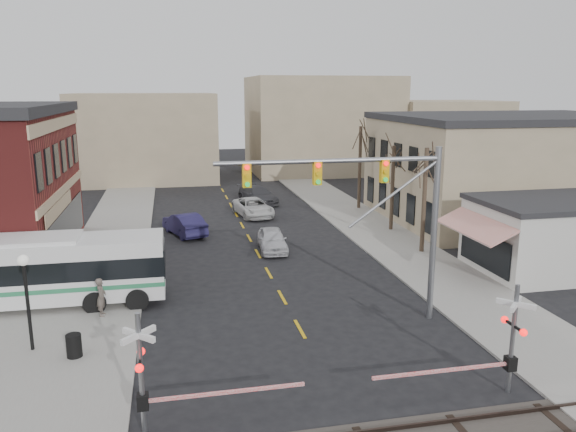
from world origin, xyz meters
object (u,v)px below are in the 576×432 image
at_px(car_b, 184,224).
at_px(pedestrian_near, 101,297).
at_px(rr_crossing_west, 156,374).
at_px(pedestrian_far, 57,286).
at_px(rr_crossing_east, 501,341).
at_px(car_d, 258,195).
at_px(transit_bus, 25,271).
at_px(trash_bin, 74,346).
at_px(street_lamp, 25,282).
at_px(car_c, 253,207).
at_px(car_a, 272,240).
at_px(traffic_signal_mast, 378,200).

relative_size(car_b, pedestrian_near, 2.73).
relative_size(rr_crossing_west, pedestrian_far, 3.24).
bearing_deg(pedestrian_near, rr_crossing_east, -121.11).
bearing_deg(pedestrian_near, car_d, -20.74).
relative_size(rr_crossing_west, rr_crossing_east, 1.00).
height_order(transit_bus, car_b, transit_bus).
relative_size(trash_bin, car_b, 0.19).
bearing_deg(street_lamp, rr_crossing_east, -22.05).
bearing_deg(car_c, pedestrian_near, -125.98).
relative_size(car_b, car_d, 0.91).
bearing_deg(car_a, pedestrian_far, -144.86).
bearing_deg(car_d, car_b, -140.83).
bearing_deg(rr_crossing_west, trash_bin, 120.43).
xyz_separation_m(trash_bin, car_a, (10.43, 13.50, 0.16)).
distance_m(car_b, pedestrian_far, 14.25).
distance_m(rr_crossing_east, pedestrian_near, 17.41).
xyz_separation_m(transit_bus, traffic_signal_mast, (15.87, -5.15, 3.84)).
xyz_separation_m(rr_crossing_west, pedestrian_far, (-5.00, 11.88, -0.98)).
distance_m(traffic_signal_mast, car_d, 28.78).
xyz_separation_m(rr_crossing_east, trash_bin, (-14.94, 5.76, -1.39)).
relative_size(traffic_signal_mast, trash_bin, 10.79).
xyz_separation_m(transit_bus, pedestrian_far, (1.33, 0.14, -0.92)).
relative_size(rr_crossing_east, pedestrian_near, 3.08).
bearing_deg(pedestrian_far, car_a, -38.34).
bearing_deg(trash_bin, car_a, 52.32).
distance_m(transit_bus, car_b, 15.07).
height_order(traffic_signal_mast, rr_crossing_west, traffic_signal_mast).
relative_size(car_b, car_c, 0.92).
bearing_deg(pedestrian_far, car_b, -6.70).
bearing_deg(trash_bin, rr_crossing_east, -21.09).
xyz_separation_m(car_b, pedestrian_near, (-4.25, -14.78, 0.21)).
xyz_separation_m(transit_bus, car_d, (14.98, 23.19, -1.11)).
bearing_deg(street_lamp, pedestrian_far, 89.09).
xyz_separation_m(rr_crossing_west, car_b, (1.57, 24.53, -1.15)).
bearing_deg(traffic_signal_mast, street_lamp, 179.80).
relative_size(traffic_signal_mast, car_a, 2.28).
distance_m(traffic_signal_mast, rr_crossing_west, 12.19).
height_order(transit_bus, car_c, transit_bus).
relative_size(transit_bus, rr_crossing_east, 2.35).
xyz_separation_m(rr_crossing_west, pedestrian_near, (-2.68, 9.74, -0.94)).
distance_m(rr_crossing_east, car_d, 35.20).
bearing_deg(transit_bus, trash_bin, -63.64).
distance_m(trash_bin, car_a, 17.06).
height_order(traffic_signal_mast, pedestrian_near, traffic_signal_mast).
bearing_deg(pedestrian_far, rr_crossing_east, -105.08).
xyz_separation_m(car_b, car_c, (5.86, 5.20, -0.07)).
height_order(car_d, pedestrian_near, pedestrian_near).
distance_m(street_lamp, car_a, 17.61).
height_order(car_b, car_c, car_b).
distance_m(rr_crossing_west, car_b, 24.60).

